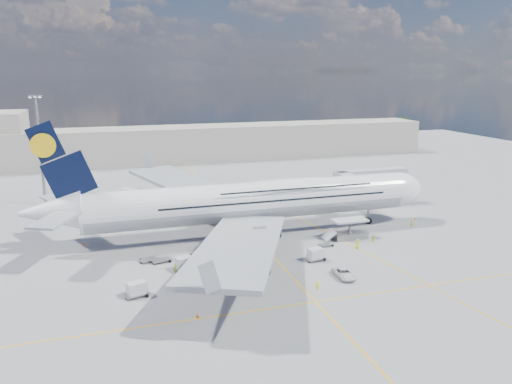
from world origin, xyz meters
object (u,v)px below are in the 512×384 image
object	(u,v)px
dolly_row_b	(161,260)
cone_wing_right_outer	(197,316)
light_mast	(40,150)
crew_wing	(176,269)
cone_nose	(415,218)
cone_wing_right_inner	(185,265)
cargo_loader	(348,232)
dolly_nose_far	(326,245)
service_van	(344,273)
cone_tail	(84,244)
jet_bridge	(364,179)
dolly_nose_near	(315,254)
cone_wing_left_inner	(167,219)
cone_wing_left_outer	(151,199)
crew_loader	(373,239)
crew_tug	(318,287)
dolly_row_a	(137,289)
catering_truck_outer	(135,197)
dolly_back	(148,259)
catering_truck_inner	(176,214)
baggage_tug	(192,261)
crew_van	(357,244)
dolly_row_c	(184,263)
airliner	(253,200)
crew_nose	(412,224)

from	to	relation	value
dolly_row_b	cone_wing_right_outer	bearing A→B (deg)	-97.91
light_mast	crew_wing	xyz separation A→B (m)	(23.18, -49.57, -12.40)
cone_nose	cone_wing_right_inner	distance (m)	52.18
cargo_loader	light_mast	size ratio (longest dim) A/B	0.33
dolly_nose_far	service_van	xyz separation A→B (m)	(-3.41, -13.65, 0.38)
dolly_row_b	crew_wing	size ratio (longest dim) A/B	2.25
light_mast	cone_tail	bearing A→B (deg)	-73.68
jet_bridge	cone_tail	size ratio (longest dim) A/B	32.85
cargo_loader	dolly_nose_near	size ratio (longest dim) A/B	2.34
jet_bridge	cargo_loader	bearing A→B (deg)	-125.75
cone_wing_left_inner	cone_wing_right_inner	distance (m)	26.67
cone_wing_left_outer	dolly_row_b	bearing A→B (deg)	-93.19
crew_loader	crew_tug	size ratio (longest dim) A/B	0.94
dolly_nose_far	service_van	bearing A→B (deg)	-115.79
dolly_row_a	service_van	size ratio (longest dim) A/B	0.76
catering_truck_outer	dolly_row_a	bearing A→B (deg)	-72.15
dolly_back	dolly_nose_near	distance (m)	27.71
catering_truck_inner	crew_tug	size ratio (longest dim) A/B	3.71
dolly_back	cone_wing_right_inner	world-z (taller)	cone_wing_right_inner
light_mast	cone_wing_left_outer	distance (m)	27.31
catering_truck_outer	cone_nose	xyz separation A→B (m)	(55.83, -30.86, -1.46)
catering_truck_outer	cone_nose	bearing A→B (deg)	-7.43
light_mast	cone_nose	bearing A→B (deg)	-25.15
dolly_back	baggage_tug	xyz separation A→B (m)	(6.56, -4.12, 0.50)
jet_bridge	crew_van	xyz separation A→B (m)	(-14.16, -23.76, -5.96)
cargo_loader	crew_wing	distance (m)	34.46
catering_truck_outer	dolly_row_c	bearing A→B (deg)	-62.48
cargo_loader	crew_van	xyz separation A→B (m)	(-1.17, -5.72, -0.36)
service_van	cone_wing_left_inner	distance (m)	44.12
cone_nose	cone_wing_right_outer	xyz separation A→B (m)	(-52.19, -28.96, -0.05)
airliner	light_mast	bearing A→B (deg)	139.00
crew_loader	cone_wing_left_outer	distance (m)	56.79
catering_truck_outer	baggage_tug	bearing A→B (deg)	-60.32
catering_truck_inner	dolly_nose_far	bearing A→B (deg)	-41.21
crew_tug	cone_nose	xyz separation A→B (m)	(34.33, 26.55, -0.49)
light_mast	baggage_tug	xyz separation A→B (m)	(26.16, -47.21, -12.36)
cone_nose	cone_wing_right_inner	world-z (taller)	cone_nose
catering_truck_inner	cone_wing_left_outer	world-z (taller)	catering_truck_inner
cone_nose	cone_wing_left_outer	bearing A→B (deg)	147.13
crew_nose	cone_tail	bearing A→B (deg)	164.62
dolly_row_b	cone_tail	bearing A→B (deg)	121.20
jet_bridge	dolly_nose_far	xyz separation A→B (m)	(-18.95, -20.95, -6.55)
dolly_row_b	dolly_nose_far	xyz separation A→B (m)	(29.24, -1.00, -0.07)
dolly_nose_far	service_van	world-z (taller)	service_van
cone_tail	service_van	bearing A→B (deg)	-35.32
dolly_nose_far	crew_loader	distance (m)	8.97
cone_tail	jet_bridge	bearing A→B (deg)	7.10
airliner	light_mast	distance (m)	53.72
cone_wing_right_outer	cargo_loader	bearing A→B (deg)	34.19
service_van	crew_wing	xyz separation A→B (m)	(-24.27, 9.10, 0.12)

